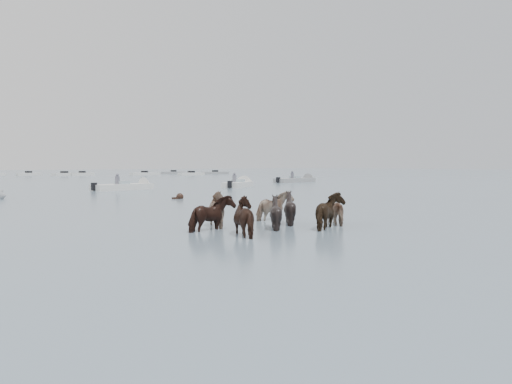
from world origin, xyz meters
TOP-DOWN VIEW (x-y plane):
  - ground at (0.00, 0.00)m, footprint 400.00×400.00m
  - pony_herd at (-0.10, 1.95)m, footprint 5.96×4.30m
  - swimming_pony at (4.35, 15.87)m, footprint 0.72×0.44m
  - motorboat_c at (6.87, 28.18)m, footprint 5.69×2.42m
  - motorboat_d at (16.90, 26.59)m, footprint 4.94×4.16m
  - motorboat_e at (29.84, 32.49)m, footprint 6.43×2.36m

SIDE VIEW (x-z plane):
  - ground at x=0.00m, z-range 0.00..0.00m
  - swimming_pony at x=4.35m, z-range -0.12..0.32m
  - motorboat_e at x=29.84m, z-range -0.74..1.18m
  - motorboat_c at x=6.87m, z-range -0.73..1.19m
  - motorboat_d at x=16.90m, z-range -0.73..1.19m
  - pony_herd at x=-0.10m, z-range -0.29..1.13m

